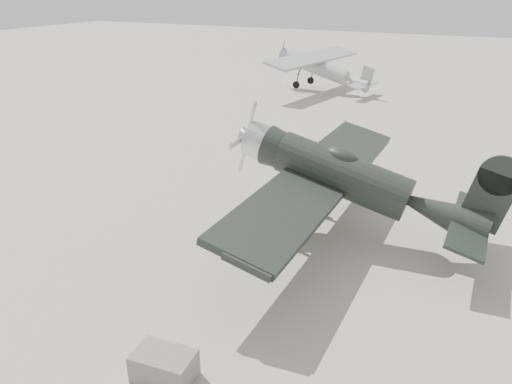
% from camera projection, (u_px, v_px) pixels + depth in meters
% --- Properties ---
extents(ground, '(160.00, 160.00, 0.00)m').
position_uv_depth(ground, '(246.00, 237.00, 18.28)').
color(ground, '#9F9C8D').
rests_on(ground, ground).
extents(lowwing_monoplane, '(9.36, 12.96, 4.22)m').
position_uv_depth(lowwing_monoplane, '(354.00, 181.00, 17.38)').
color(lowwing_monoplane, black).
rests_on(lowwing_monoplane, ground).
extents(highwing_monoplane, '(8.75, 12.26, 3.46)m').
position_uv_depth(highwing_monoplane, '(321.00, 65.00, 41.55)').
color(highwing_monoplane, '#939598').
rests_on(highwing_monoplane, ground).
extents(equipment_block, '(1.50, 1.02, 0.71)m').
position_uv_depth(equipment_block, '(164.00, 366.00, 11.65)').
color(equipment_block, '#64625D').
rests_on(equipment_block, ground).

